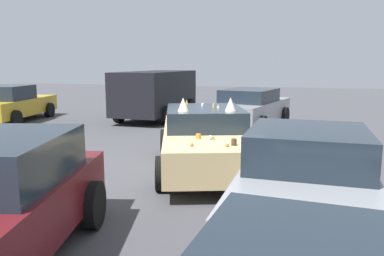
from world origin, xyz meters
name	(u,v)px	position (x,y,z in m)	size (l,w,h in m)	color
ground_plane	(205,169)	(0.00, 0.00, 0.00)	(60.00, 60.00, 0.00)	#47474C
art_car_decorated	(205,138)	(0.04, 0.01, 0.69)	(4.88, 3.08, 1.61)	#D8BC7F
parked_van_far_right	(156,92)	(7.12, 3.75, 1.12)	(5.14, 2.34, 1.97)	black
parked_sedan_behind_right	(250,108)	(5.61, -0.35, 0.73)	(4.61, 2.70, 1.41)	gray
parked_sedan_near_right	(11,104)	(4.76, 9.04, 0.71)	(4.46, 2.48, 1.45)	gold
parked_sedan_behind_left	(306,181)	(-2.62, -2.05, 0.69)	(4.20, 2.14, 1.39)	gray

